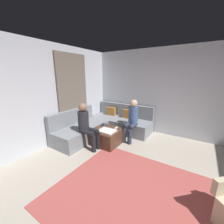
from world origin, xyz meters
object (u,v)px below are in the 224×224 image
object	(u,v)px
sectional_couch	(105,125)
person_on_couch_side	(86,124)
person_on_couch_back	(132,118)
coffee_mug	(104,124)
game_remote	(116,128)
ottoman	(107,136)

from	to	relation	value
sectional_couch	person_on_couch_side	xyz separation A→B (m)	(0.15, -1.02, 0.38)
person_on_couch_back	coffee_mug	bearing A→B (deg)	31.99
game_remote	person_on_couch_back	xyz separation A→B (m)	(0.30, 0.40, 0.23)
sectional_couch	person_on_couch_side	size ratio (longest dim) A/B	2.12
game_remote	person_on_couch_back	size ratio (longest dim) A/B	0.12
coffee_mug	person_on_couch_back	distance (m)	0.85
coffee_mug	person_on_couch_side	xyz separation A→B (m)	(-0.10, -0.64, 0.19)
sectional_couch	person_on_couch_back	distance (m)	1.02
ottoman	person_on_couch_side	distance (m)	0.71
coffee_mug	person_on_couch_side	distance (m)	0.67
person_on_couch_back	person_on_couch_side	distance (m)	1.34
ottoman	person_on_couch_side	world-z (taller)	person_on_couch_side
game_remote	ottoman	bearing A→B (deg)	-129.29
sectional_couch	game_remote	xyz separation A→B (m)	(0.65, -0.34, 0.15)
sectional_couch	ottoman	size ratio (longest dim) A/B	3.36
person_on_couch_back	person_on_couch_side	size ratio (longest dim) A/B	1.00
person_on_couch_back	ottoman	bearing A→B (deg)	52.15
sectional_couch	coffee_mug	size ratio (longest dim) A/B	26.84
coffee_mug	person_on_couch_back	bearing A→B (deg)	31.99
ottoman	coffee_mug	xyz separation A→B (m)	(-0.22, 0.18, 0.26)
game_remote	person_on_couch_side	size ratio (longest dim) A/B	0.12
ottoman	game_remote	xyz separation A→B (m)	(0.18, 0.22, 0.22)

